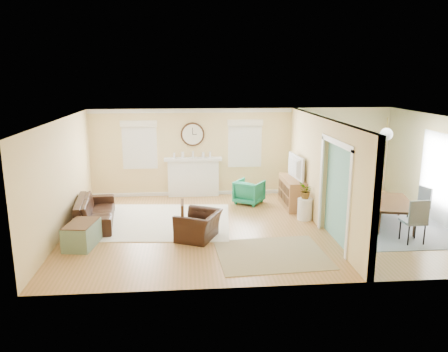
{
  "coord_description": "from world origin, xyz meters",
  "views": [
    {
      "loc": [
        -1.66,
        -9.82,
        3.58
      ],
      "look_at": [
        -0.8,
        0.3,
        1.2
      ],
      "focal_mm": 35.0,
      "sensor_mm": 36.0,
      "label": 1
    }
  ],
  "objects_px": {
    "eames_chair": "(199,226)",
    "dining_table": "(391,213)",
    "sofa": "(95,211)",
    "green_chair": "(249,192)",
    "credenza": "(292,192)"
  },
  "relations": [
    {
      "from": "eames_chair",
      "to": "dining_table",
      "type": "xyz_separation_m",
      "value": [
        4.67,
        0.52,
        -0.01
      ]
    },
    {
      "from": "sofa",
      "to": "eames_chair",
      "type": "height_order",
      "value": "sofa"
    },
    {
      "from": "dining_table",
      "to": "green_chair",
      "type": "bearing_deg",
      "value": 70.53
    },
    {
      "from": "sofa",
      "to": "eames_chair",
      "type": "bearing_deg",
      "value": -123.49
    },
    {
      "from": "eames_chair",
      "to": "dining_table",
      "type": "height_order",
      "value": "eames_chair"
    },
    {
      "from": "eames_chair",
      "to": "credenza",
      "type": "bearing_deg",
      "value": 155.0
    },
    {
      "from": "eames_chair",
      "to": "credenza",
      "type": "xyz_separation_m",
      "value": [
        2.63,
        2.23,
        0.09
      ]
    },
    {
      "from": "green_chair",
      "to": "sofa",
      "type": "bearing_deg",
      "value": 53.17
    },
    {
      "from": "sofa",
      "to": "eames_chair",
      "type": "distance_m",
      "value": 2.78
    },
    {
      "from": "sofa",
      "to": "dining_table",
      "type": "relative_size",
      "value": 1.28
    },
    {
      "from": "credenza",
      "to": "sofa",
      "type": "bearing_deg",
      "value": -169.05
    },
    {
      "from": "sofa",
      "to": "green_chair",
      "type": "xyz_separation_m",
      "value": [
        3.99,
        1.38,
        0.02
      ]
    },
    {
      "from": "eames_chair",
      "to": "dining_table",
      "type": "distance_m",
      "value": 4.7
    },
    {
      "from": "sofa",
      "to": "dining_table",
      "type": "height_order",
      "value": "sofa"
    },
    {
      "from": "sofa",
      "to": "credenza",
      "type": "xyz_separation_m",
      "value": [
        5.12,
        0.99,
        0.08
      ]
    }
  ]
}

